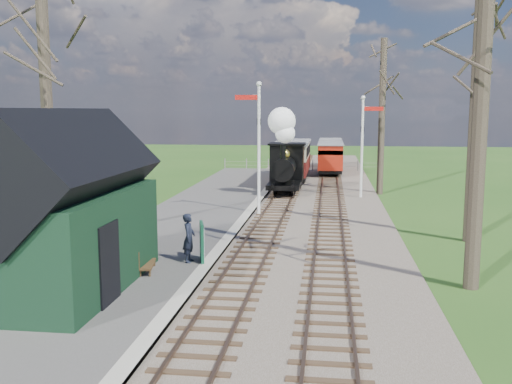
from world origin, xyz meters
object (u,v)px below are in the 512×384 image
semaphore_near (257,139)px  bench (144,260)px  locomotive (285,157)px  red_carriage_b (330,152)px  coach (292,159)px  person (189,238)px  sign_board (202,242)px  semaphore_far (364,139)px  red_carriage_a (330,157)px  station_shed (67,212)px

semaphore_near → bench: semaphore_near is taller
locomotive → red_carriage_b: 16.14m
coach → person: size_ratio=5.10×
sign_board → bench: (-1.44, -1.36, -0.28)m
red_carriage_b → person: (-4.39, -31.72, -0.42)m
semaphore_far → locomotive: semaphore_far is taller
semaphore_near → red_carriage_a: (3.37, 17.24, -2.24)m
red_carriage_a → person: red_carriage_a is taller
person → locomotive: bearing=-5.6°
station_shed → locomotive: (4.29, 18.83, -0.03)m
station_shed → bench: size_ratio=4.77×
red_carriage_a → sign_board: 26.38m
coach → red_carriage_a: size_ratio=1.68×
coach → bench: 23.29m
semaphore_near → coach: 13.08m
semaphore_near → station_shed: bearing=-106.4°
locomotive → coach: 6.10m
locomotive → coach: bearing=89.9°
coach → red_carriage_a: 5.06m
station_shed → locomotive: 19.32m
sign_board → bench: size_ratio=0.93×
sign_board → station_shed: bearing=-132.3°
bench → sign_board: bearing=43.5°
red_carriage_a → sign_board: (-4.01, -26.07, -0.57)m
station_shed → red_carriage_b: (6.90, 34.74, -0.88)m
semaphore_near → locomotive: bearing=83.7°
sign_board → person: (-0.38, -0.15, 0.15)m
red_carriage_a → person: size_ratio=3.04×
person → red_carriage_b: bearing=-7.0°
semaphore_near → person: size_ratio=4.05×
red_carriage_a → sign_board: red_carriage_a is taller
semaphore_far → person: size_ratio=3.72×
red_carriage_b → person: 32.03m
coach → person: 21.96m
semaphore_far → red_carriage_b: semaphore_far is taller
locomotive → coach: locomotive is taller
station_shed → semaphore_near: (3.53, 12.00, 1.35)m
locomotive → person: bearing=-96.4°
station_shed → sign_board: (2.88, 3.17, -1.45)m
station_shed → coach: size_ratio=0.80×
person → semaphore_near: bearing=-5.6°
bench → red_carriage_b: bearing=80.6°
red_carriage_b → bench: bearing=-99.4°
red_carriage_b → person: size_ratio=3.04×
station_shed → red_carriage_a: 30.06m
semaphore_near → semaphore_far: bearing=49.4°
semaphore_near → sign_board: semaphore_near is taller
red_carriage_b → sign_board: red_carriage_b is taller
red_carriage_b → sign_board: size_ratio=3.78×
red_carriage_a → bench: 27.98m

